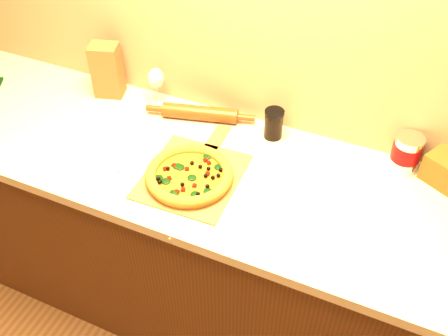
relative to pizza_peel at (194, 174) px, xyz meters
The scene contains 9 objects.
cabinet 0.48m from the pizza_peel, 46.44° to the left, with size 2.80×0.65×0.86m, color #46290F.
countertop 0.09m from the pizza_peel, 46.44° to the left, with size 2.84×0.68×0.04m, color beige.
pizza_peel is the anchor object (origin of this frame).
pizza 0.04m from the pizza_peel, 89.04° to the right, with size 0.30×0.30×0.04m.
rolling_pin 0.32m from the pizza_peel, 112.06° to the left, with size 0.43×0.13×0.06m.
coffee_canister 0.74m from the pizza_peel, 26.93° to the left, with size 0.10×0.10×0.14m.
wine_glass 0.47m from the pizza_peel, 135.10° to the left, with size 0.07×0.07×0.16m.
paper_bag 0.63m from the pizza_peel, 150.74° to the left, with size 0.11×0.09×0.22m, color brown.
dark_jar 0.36m from the pizza_peel, 60.08° to the left, with size 0.07×0.07×0.12m.
Camera 1 is at (0.55, 0.25, 2.10)m, focal length 40.00 mm.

